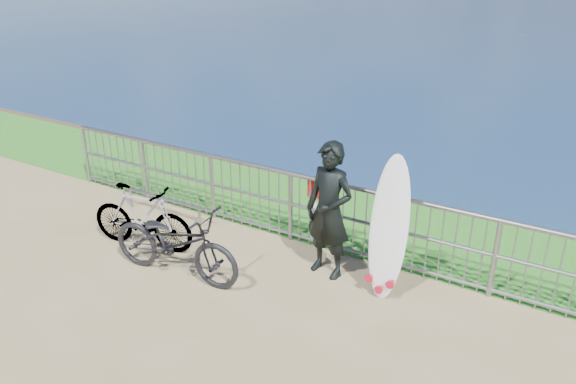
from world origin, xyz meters
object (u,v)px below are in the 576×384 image
Objects in this scene: bicycle_near at (175,242)px; bicycle_far at (142,217)px; surfer at (329,211)px; surfboard at (388,233)px.

bicycle_near reaches higher than bicycle_far.
surfer is 1.15× the size of bicycle_far.
surfer is 0.87m from surfboard.
surfer is 2.85m from bicycle_far.
bicycle_near is at bearing -121.73° from bicycle_far.
surfboard is at bearing 5.77° from surfer.
surfboard is at bearing -89.44° from bicycle_far.
surfer is at bearing -61.73° from bicycle_near.
bicycle_far is (-3.57, -0.72, -0.37)m from surfboard.
bicycle_far is at bearing 64.34° from bicycle_near.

